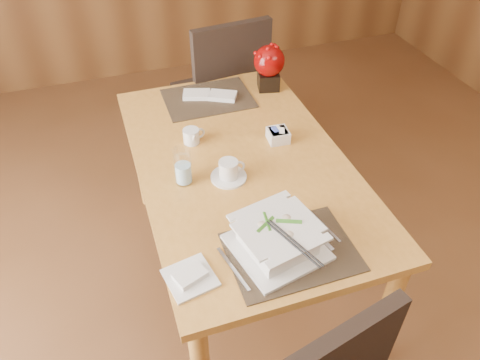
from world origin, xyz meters
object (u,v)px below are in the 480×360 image
object	(u,v)px
water_glass	(183,166)
coffee_cup	(229,171)
far_chair	(224,89)
sugar_caddy	(278,135)
creamer_jug	(191,136)
berry_decor	(269,65)
bread_plate	(190,278)
soup_setting	(278,238)
dining_table	(242,178)

from	to	relation	value
water_glass	coffee_cup	bearing A→B (deg)	-10.97
water_glass	far_chair	distance (m)	1.09
sugar_caddy	creamer_jug	bearing A→B (deg)	163.75
creamer_jug	coffee_cup	bearing A→B (deg)	-82.01
water_glass	sugar_caddy	world-z (taller)	water_glass
berry_decor	far_chair	distance (m)	0.48
bread_plate	berry_decor	bearing A→B (deg)	57.29
water_glass	bread_plate	bearing A→B (deg)	-101.16
soup_setting	berry_decor	world-z (taller)	berry_decor
soup_setting	berry_decor	bearing A→B (deg)	58.08
berry_decor	bread_plate	distance (m)	1.32
sugar_caddy	far_chair	distance (m)	0.83
dining_table	water_glass	xyz separation A→B (m)	(-0.27, -0.06, 0.18)
water_glass	sugar_caddy	xyz separation A→B (m)	(0.48, 0.15, -0.06)
bread_plate	far_chair	xyz separation A→B (m)	(0.56, 1.45, -0.17)
soup_setting	far_chair	distance (m)	1.46
creamer_jug	berry_decor	bearing A→B (deg)	26.07
coffee_cup	creamer_jug	bearing A→B (deg)	106.21
soup_setting	far_chair	world-z (taller)	far_chair
water_glass	bread_plate	world-z (taller)	water_glass
far_chair	bread_plate	bearing A→B (deg)	62.40
berry_decor	dining_table	bearing A→B (deg)	-121.40
water_glass	bread_plate	size ratio (longest dim) A/B	1.07
water_glass	sugar_caddy	bearing A→B (deg)	17.11
dining_table	sugar_caddy	distance (m)	0.26
bread_plate	creamer_jug	bearing A→B (deg)	75.52
coffee_cup	creamer_jug	world-z (taller)	coffee_cup
sugar_caddy	berry_decor	size ratio (longest dim) A/B	0.38
sugar_caddy	far_chair	size ratio (longest dim) A/B	0.09
soup_setting	creamer_jug	distance (m)	0.74
water_glass	bread_plate	distance (m)	0.51
coffee_cup	berry_decor	distance (m)	0.78
dining_table	creamer_jug	world-z (taller)	creamer_jug
berry_decor	bread_plate	size ratio (longest dim) A/B	1.54
soup_setting	creamer_jug	world-z (taller)	soup_setting
soup_setting	coffee_cup	xyz separation A→B (m)	(-0.05, 0.43, -0.02)
soup_setting	bread_plate	size ratio (longest dim) A/B	2.27
coffee_cup	sugar_caddy	distance (m)	0.35
dining_table	soup_setting	bearing A→B (deg)	-94.86
bread_plate	dining_table	bearing A→B (deg)	56.01
dining_table	bread_plate	distance (m)	0.67
water_glass	berry_decor	bearing A→B (deg)	44.97
dining_table	soup_setting	world-z (taller)	soup_setting
soup_setting	berry_decor	xyz separation A→B (m)	(0.38, 1.08, 0.08)
sugar_caddy	far_chair	bearing A→B (deg)	91.32
dining_table	berry_decor	bearing A→B (deg)	58.60
creamer_jug	berry_decor	world-z (taller)	berry_decor
water_glass	far_chair	world-z (taller)	far_chair
soup_setting	bread_plate	bearing A→B (deg)	172.49
dining_table	creamer_jug	distance (m)	0.30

